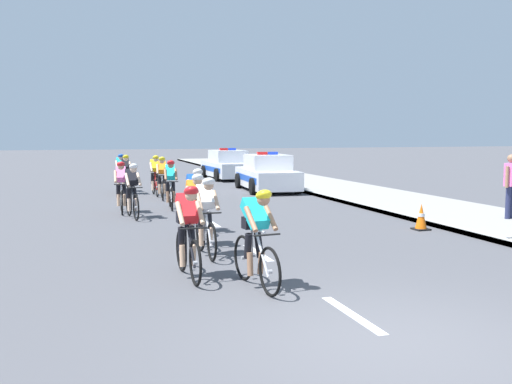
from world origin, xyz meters
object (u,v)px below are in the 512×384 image
object	(u,v)px
cyclist_third	(206,215)
cyclist_eleventh	(126,174)
cyclist_fourth	(195,208)
cyclist_second	(188,230)
traffic_cone_near	(421,217)
spectator_middle	(510,182)
cyclist_sixth	(132,190)
cyclist_tenth	(155,175)
police_car_nearest	(267,174)
cyclist_eighth	(171,184)
cyclist_ninth	(162,177)
cyclist_fifth	(195,199)
cyclist_lead	(256,237)
cyclist_seventh	(121,186)
police_car_second	(227,166)
cyclist_twelfth	(121,172)

from	to	relation	value
cyclist_third	cyclist_eleventh	distance (m)	11.82
cyclist_fourth	cyclist_second	bearing A→B (deg)	-104.01
traffic_cone_near	spectator_middle	size ratio (longest dim) A/B	0.38
cyclist_sixth	cyclist_tenth	xyz separation A→B (m)	(1.37, 5.58, 0.00)
traffic_cone_near	police_car_nearest	bearing A→B (deg)	93.00
cyclist_eighth	police_car_nearest	bearing A→B (deg)	43.60
cyclist_ninth	cyclist_fifth	bearing A→B (deg)	-91.89
cyclist_lead	cyclist_ninth	distance (m)	12.10
cyclist_sixth	cyclist_seventh	size ratio (longest dim) A/B	1.00
cyclist_seventh	cyclist_tenth	world-z (taller)	same
cyclist_tenth	police_car_second	world-z (taller)	police_car_second
cyclist_eighth	cyclist_eleventh	size ratio (longest dim) A/B	1.00
cyclist_third	cyclist_second	bearing A→B (deg)	-112.38
cyclist_second	cyclist_fifth	bearing A→B (deg)	77.03
cyclist_fifth	police_car_nearest	world-z (taller)	police_car_nearest
cyclist_fourth	police_car_nearest	xyz separation A→B (m)	(5.08, 10.39, -0.11)
police_car_second	spectator_middle	size ratio (longest dim) A/B	2.65
cyclist_fourth	police_car_second	bearing A→B (deg)	73.09
cyclist_second	cyclist_twelfth	bearing A→B (deg)	89.96
traffic_cone_near	spectator_middle	world-z (taller)	spectator_middle
cyclist_third	cyclist_twelfth	world-z (taller)	same
cyclist_seventh	police_car_second	world-z (taller)	police_car_second
cyclist_fourth	police_car_nearest	bearing A→B (deg)	63.92
cyclist_seventh	cyclist_eleventh	bearing A→B (deg)	83.86
cyclist_ninth	cyclist_twelfth	size ratio (longest dim) A/B	1.00
cyclist_second	cyclist_lead	bearing A→B (deg)	-45.29
cyclist_fourth	cyclist_eleventh	size ratio (longest dim) A/B	1.00
cyclist_eighth	police_car_second	xyz separation A→B (m)	(4.65, 10.77, -0.11)
cyclist_eleventh	police_car_nearest	world-z (taller)	police_car_nearest
cyclist_sixth	cyclist_twelfth	size ratio (longest dim) A/B	1.00
cyclist_seventh	cyclist_third	bearing A→B (deg)	-80.65
cyclist_fifth	cyclist_tenth	distance (m)	8.27
cyclist_twelfth	traffic_cone_near	world-z (taller)	cyclist_twelfth
cyclist_eleventh	police_car_nearest	xyz separation A→B (m)	(5.60, -0.39, -0.11)
cyclist_fourth	cyclist_fifth	size ratio (longest dim) A/B	1.00
cyclist_fourth	cyclist_seventh	distance (m)	5.63
cyclist_twelfth	police_car_second	distance (m)	7.54
cyclist_lead	spectator_middle	world-z (taller)	spectator_middle
cyclist_third	cyclist_sixth	size ratio (longest dim) A/B	1.00
cyclist_eleventh	spectator_middle	size ratio (longest dim) A/B	1.03
police_car_second	spectator_middle	world-z (taller)	spectator_middle
cyclist_lead	cyclist_tenth	xyz separation A→B (m)	(0.26, 13.39, 0.00)
cyclist_eleventh	traffic_cone_near	xyz separation A→B (m)	(6.13, -10.50, -0.48)
cyclist_twelfth	police_car_nearest	xyz separation A→B (m)	(5.72, -1.43, -0.11)
cyclist_twelfth	police_car_nearest	world-z (taller)	police_car_nearest
cyclist_eighth	traffic_cone_near	bearing A→B (deg)	-47.69
cyclist_eighth	cyclist_eleventh	bearing A→B (deg)	101.27
cyclist_sixth	cyclist_tenth	size ratio (longest dim) A/B	1.00
cyclist_second	cyclist_fourth	distance (m)	2.67
cyclist_eighth	cyclist_seventh	bearing A→B (deg)	-163.97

